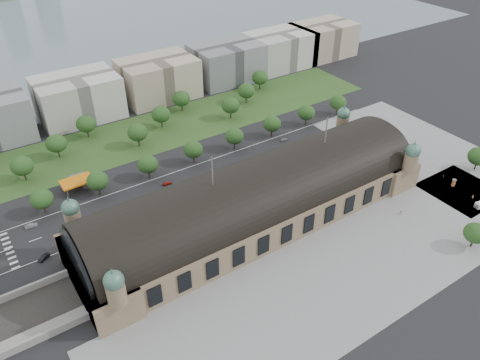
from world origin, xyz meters
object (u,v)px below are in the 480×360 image
parked_car_4 (172,209)px  pedestrian_2 (443,176)px  traffic_car_4 (254,166)px  parked_car_1 (106,234)px  pedestrian_5 (473,196)px  traffic_car_2 (85,228)px  traffic_car_5 (284,140)px  petrol_station (78,180)px  traffic_car_1 (31,226)px  traffic_car_3 (167,183)px  traffic_car_6 (325,136)px  pedestrian_0 (401,213)px  parked_car_0 (44,258)px  parked_car_6 (154,216)px  advertising_column (454,183)px  parked_car_5 (175,214)px  parked_car_2 (129,232)px  bus_west (200,187)px  parked_car_3 (152,220)px  bus_east (288,160)px  bus_mid (225,180)px

parked_car_4 → pedestrian_2: size_ratio=2.72×
traffic_car_4 → parked_car_1: size_ratio=0.73×
traffic_car_4 → pedestrian_5: size_ratio=2.23×
traffic_car_2 → traffic_car_5: 112.72m
petrol_station → pedestrian_2: petrol_station is taller
traffic_car_1 → traffic_car_3: size_ratio=1.08×
traffic_car_6 → pedestrian_0: pedestrian_0 is taller
petrol_station → pedestrian_0: (106.77, -96.78, -2.00)m
petrol_station → traffic_car_4: bearing=-22.8°
parked_car_0 → pedestrian_0: (132.86, -56.49, 0.15)m
parked_car_6 → advertising_column: advertising_column is taller
traffic_car_1 → pedestrian_0: pedestrian_0 is taller
traffic_car_1 → pedestrian_5: bearing=-110.6°
traffic_car_5 → parked_car_1: (-106.42, -20.67, 0.15)m
petrol_station → parked_car_5: bearing=-58.5°
petrol_station → traffic_car_3: size_ratio=3.09×
traffic_car_2 → pedestrian_0: bearing=57.6°
parked_car_2 → bus_west: size_ratio=0.52×
traffic_car_6 → parked_car_1: 127.68m
traffic_car_6 → bus_west: 80.59m
parked_car_3 → parked_car_4: 10.75m
parked_car_4 → bus_east: bus_east is taller
parked_car_3 → bus_east: bus_east is taller
petrol_station → pedestrian_2: bearing=-31.6°
traffic_car_4 → parked_car_4: (-48.56, -8.22, -0.00)m
traffic_car_2 → parked_car_2: parked_car_2 is taller
traffic_car_3 → parked_car_5: 23.41m
parked_car_0 → parked_car_4: parked_car_0 is taller
traffic_car_5 → parked_car_2: size_ratio=0.69×
petrol_station → traffic_car_4: petrol_station is taller
parked_car_2 → advertising_column: bearing=33.3°
traffic_car_4 → advertising_column: advertising_column is taller
traffic_car_6 → bus_west: (-80.44, -4.74, 0.84)m
parked_car_6 → bus_east: 73.46m
parked_car_1 → advertising_column: 155.27m
parked_car_1 → bus_west: (46.72, 6.69, 0.72)m
petrol_station → traffic_car_6: bearing=-13.1°
parked_car_0 → pedestrian_0: pedestrian_0 is taller
parked_car_2 → parked_car_5: 20.66m
traffic_car_4 → traffic_car_6: 49.32m
traffic_car_2 → traffic_car_4: traffic_car_4 is taller
bus_mid → pedestrian_0: size_ratio=7.04×
parked_car_4 → bus_east: size_ratio=0.35×
parked_car_5 → pedestrian_0: pedestrian_0 is taller
traffic_car_3 → pedestrian_5: pedestrian_5 is taller
traffic_car_5 → parked_car_4: 79.69m
traffic_car_5 → petrol_station: bearing=77.8°
traffic_car_4 → pedestrian_2: size_ratio=2.64×
traffic_car_6 → parked_car_3: size_ratio=1.11×
traffic_car_2 → parked_car_1: (5.67, -8.70, 0.10)m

